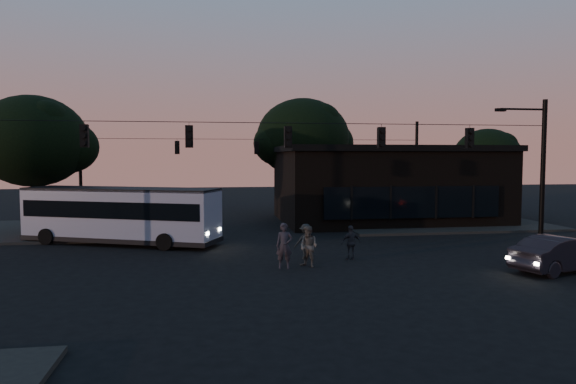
{
  "coord_description": "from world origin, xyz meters",
  "views": [
    {
      "loc": [
        -3.62,
        -19.58,
        4.62
      ],
      "look_at": [
        0.0,
        4.0,
        3.0
      ],
      "focal_mm": 32.0,
      "sensor_mm": 36.0,
      "label": 1
    }
  ],
  "objects": [
    {
      "name": "signal_rig_near",
      "position": [
        0.0,
        4.0,
        4.45
      ],
      "size": [
        26.24,
        0.3,
        7.5
      ],
      "color": "black",
      "rests_on": "ground"
    },
    {
      "name": "pedestrian_b",
      "position": [
        0.48,
        1.4,
        0.87
      ],
      "size": [
        1.06,
        1.06,
        1.74
      ],
      "primitive_type": "imported",
      "rotation": [
        0.0,
        0.0,
        -0.79
      ],
      "color": "#4F4C48",
      "rests_on": "ground"
    },
    {
      "name": "tree_behind",
      "position": [
        4.0,
        22.0,
        6.19
      ],
      "size": [
        7.6,
        7.6,
        9.43
      ],
      "color": "black",
      "rests_on": "ground"
    },
    {
      "name": "building",
      "position": [
        9.0,
        15.97,
        2.71
      ],
      "size": [
        15.4,
        10.41,
        5.4
      ],
      "color": "black",
      "rests_on": "ground"
    },
    {
      "name": "tree_right",
      "position": [
        18.0,
        18.0,
        4.63
      ],
      "size": [
        5.2,
        5.2,
        6.86
      ],
      "color": "black",
      "rests_on": "ground"
    },
    {
      "name": "bus",
      "position": [
        -8.3,
        8.56,
        1.68
      ],
      "size": [
        10.78,
        6.42,
        3.0
      ],
      "rotation": [
        0.0,
        0.0,
        -0.4
      ],
      "color": "#8289A6",
      "rests_on": "ground"
    },
    {
      "name": "ground",
      "position": [
        0.0,
        0.0,
        0.0
      ],
      "size": [
        120.0,
        120.0,
        0.0
      ],
      "primitive_type": "plane",
      "color": "black",
      "rests_on": "ground"
    },
    {
      "name": "sidewalk_far_left",
      "position": [
        -14.0,
        14.0,
        0.07
      ],
      "size": [
        14.0,
        10.0,
        0.15
      ],
      "primitive_type": "cube",
      "color": "black",
      "rests_on": "ground"
    },
    {
      "name": "sidewalk_far_right",
      "position": [
        12.0,
        14.0,
        0.07
      ],
      "size": [
        14.0,
        10.0,
        0.15
      ],
      "primitive_type": "cube",
      "color": "black",
      "rests_on": "ground"
    },
    {
      "name": "tree_left",
      "position": [
        -14.0,
        13.0,
        5.57
      ],
      "size": [
        6.4,
        6.4,
        8.3
      ],
      "color": "black",
      "rests_on": "ground"
    },
    {
      "name": "pedestrian_c",
      "position": [
        2.66,
        2.59,
        0.78
      ],
      "size": [
        0.95,
        0.49,
        1.56
      ],
      "primitive_type": "imported",
      "rotation": [
        0.0,
        0.0,
        3.26
      ],
      "color": "#27292F",
      "rests_on": "ground"
    },
    {
      "name": "car",
      "position": [
        10.38,
        -1.03,
        0.73
      ],
      "size": [
        4.7,
        2.8,
        1.46
      ],
      "primitive_type": "imported",
      "rotation": [
        0.0,
        0.0,
        1.87
      ],
      "color": "black",
      "rests_on": "ground"
    },
    {
      "name": "pedestrian_d",
      "position": [
        0.68,
        3.1,
        0.8
      ],
      "size": [
        1.04,
        0.61,
        1.6
      ],
      "primitive_type": "imported",
      "rotation": [
        0.0,
        0.0,
        3.13
      ],
      "color": "black",
      "rests_on": "ground"
    },
    {
      "name": "signal_rig_far",
      "position": [
        0.0,
        20.0,
        4.2
      ],
      "size": [
        26.24,
        0.3,
        7.5
      ],
      "color": "black",
      "rests_on": "ground"
    },
    {
      "name": "pedestrian_a",
      "position": [
        -0.57,
        1.31,
        0.95
      ],
      "size": [
        0.75,
        0.55,
        1.9
      ],
      "primitive_type": "imported",
      "rotation": [
        0.0,
        0.0,
        -0.15
      ],
      "color": "#25212A",
      "rests_on": "ground"
    }
  ]
}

